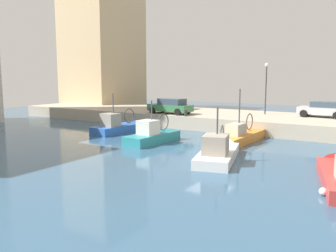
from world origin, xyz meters
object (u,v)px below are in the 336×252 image
object	(u,v)px
fishing_boat_teal	(155,140)
fishing_boat_blue	(121,130)
fishing_boat_orange	(242,140)
parked_car_green	(171,106)
fishing_boat_white	(219,156)
parked_car_silver	(323,109)
quay_streetlamp	(266,80)
mooring_bollard_north	(186,113)

from	to	relation	value
fishing_boat_teal	fishing_boat_blue	world-z (taller)	fishing_boat_blue
fishing_boat_orange	parked_car_green	size ratio (longest dim) A/B	1.57
parked_car_green	fishing_boat_orange	bearing A→B (deg)	-114.86
fishing_boat_white	parked_car_green	size ratio (longest dim) A/B	1.46
fishing_boat_teal	fishing_boat_blue	xyz separation A→B (m)	(2.20, 5.09, -0.01)
fishing_boat_white	parked_car_silver	distance (m)	15.26
fishing_boat_white	fishing_boat_teal	world-z (taller)	fishing_boat_white
quay_streetlamp	fishing_boat_white	bearing A→B (deg)	-172.95
fishing_boat_white	mooring_bollard_north	bearing A→B (deg)	39.12
mooring_bollard_north	fishing_boat_teal	bearing A→B (deg)	-170.17
fishing_boat_orange	fishing_boat_teal	world-z (taller)	fishing_boat_orange
fishing_boat_teal	fishing_boat_blue	size ratio (longest dim) A/B	0.98
parked_car_green	quay_streetlamp	size ratio (longest dim) A/B	0.93
mooring_bollard_north	quay_streetlamp	world-z (taller)	quay_streetlamp
fishing_boat_orange	mooring_bollard_north	size ratio (longest dim) A/B	12.80
fishing_boat_teal	parked_car_green	bearing A→B (deg)	24.26
parked_car_silver	fishing_boat_orange	bearing A→B (deg)	154.68
parked_car_silver	quay_streetlamp	distance (m)	5.71
fishing_boat_white	fishing_boat_teal	distance (m)	6.62
fishing_boat_orange	parked_car_silver	bearing A→B (deg)	-25.32
parked_car_green	mooring_bollard_north	distance (m)	2.65
quay_streetlamp	parked_car_silver	bearing A→B (deg)	-88.17
fishing_boat_white	mooring_bollard_north	size ratio (longest dim) A/B	11.91
fishing_boat_orange	fishing_boat_blue	bearing A→B (deg)	97.87
fishing_boat_teal	parked_car_silver	size ratio (longest dim) A/B	1.39
parked_car_green	quay_streetlamp	world-z (taller)	quay_streetlamp
fishing_boat_teal	fishing_boat_blue	distance (m)	5.54
mooring_bollard_north	fishing_boat_orange	bearing A→B (deg)	-114.36
fishing_boat_orange	fishing_boat_blue	size ratio (longest dim) A/B	1.21
parked_car_green	fishing_boat_white	bearing A→B (deg)	-136.42
fishing_boat_teal	parked_car_green	world-z (taller)	fishing_boat_teal
fishing_boat_teal	quay_streetlamp	xyz separation A→B (m)	(12.22, -4.36, 4.29)
fishing_boat_teal	parked_car_green	distance (m)	8.65
parked_car_green	mooring_bollard_north	world-z (taller)	parked_car_green
fishing_boat_blue	quay_streetlamp	bearing A→B (deg)	-43.31
fishing_boat_white	parked_car_green	world-z (taller)	fishing_boat_white
parked_car_silver	parked_car_green	size ratio (longest dim) A/B	0.91
fishing_boat_white	parked_car_silver	bearing A→B (deg)	-12.57
fishing_boat_blue	parked_car_silver	size ratio (longest dim) A/B	1.42
fishing_boat_white	mooring_bollard_north	world-z (taller)	fishing_boat_white
fishing_boat_white	fishing_boat_teal	xyz separation A→B (m)	(2.42, 6.17, -0.01)
fishing_boat_teal	mooring_bollard_north	bearing A→B (deg)	9.83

